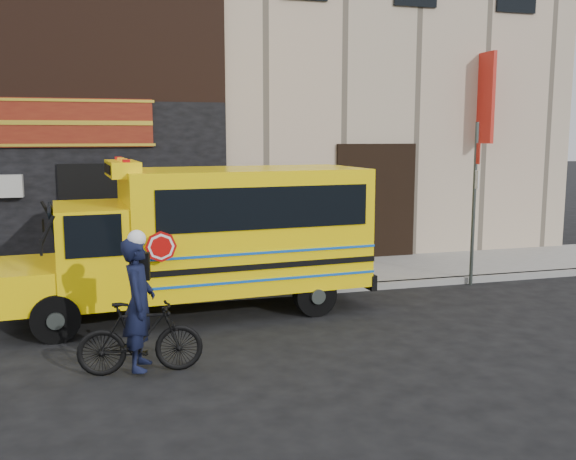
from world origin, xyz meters
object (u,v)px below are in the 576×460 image
(sign_pole, at_px, (474,198))
(bicycle, at_px, (140,338))
(school_bus, at_px, (210,234))
(cyclist, at_px, (139,307))

(sign_pole, distance_m, bicycle, 8.43)
(school_bus, height_order, cyclist, school_bus)
(sign_pole, bearing_deg, bicycle, -154.90)
(school_bus, bearing_deg, bicycle, -116.67)
(bicycle, xyz_separation_m, cyclist, (-0.00, 0.08, 0.42))
(bicycle, distance_m, cyclist, 0.43)
(sign_pole, bearing_deg, cyclist, -155.42)
(sign_pole, relative_size, cyclist, 1.92)
(school_bus, distance_m, bicycle, 3.46)
(school_bus, xyz_separation_m, bicycle, (-1.49, -2.97, -0.98))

